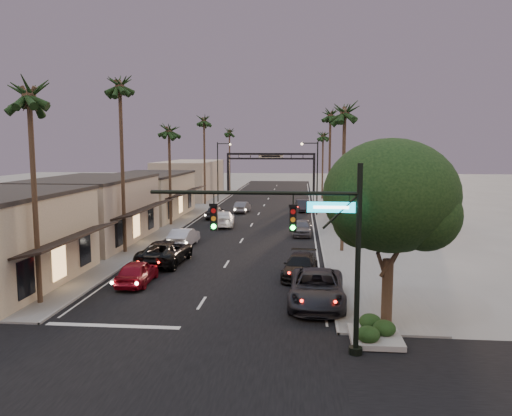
% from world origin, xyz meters
% --- Properties ---
extents(ground, '(200.00, 200.00, 0.00)m').
position_xyz_m(ground, '(0.00, 40.00, 0.00)').
color(ground, slate).
rests_on(ground, ground).
extents(road, '(14.00, 120.00, 0.02)m').
position_xyz_m(road, '(0.00, 45.00, 0.00)').
color(road, black).
rests_on(road, ground).
extents(cross_street, '(80.00, 12.00, 0.02)m').
position_xyz_m(cross_street, '(0.00, 0.00, 0.00)').
color(cross_street, black).
rests_on(cross_street, ground).
extents(sidewalk_left, '(5.00, 92.00, 0.12)m').
position_xyz_m(sidewalk_left, '(-9.50, 52.00, 0.06)').
color(sidewalk_left, slate).
rests_on(sidewalk_left, ground).
extents(sidewalk_right, '(5.00, 92.00, 0.12)m').
position_xyz_m(sidewalk_right, '(9.50, 52.00, 0.06)').
color(sidewalk_right, slate).
rests_on(sidewalk_right, ground).
extents(storefront_mid, '(8.00, 14.00, 5.50)m').
position_xyz_m(storefront_mid, '(-13.00, 26.00, 2.75)').
color(storefront_mid, gray).
rests_on(storefront_mid, ground).
extents(storefront_far, '(8.00, 16.00, 5.00)m').
position_xyz_m(storefront_far, '(-13.00, 42.00, 2.50)').
color(storefront_far, tan).
rests_on(storefront_far, ground).
extents(storefront_dist, '(8.00, 20.00, 6.00)m').
position_xyz_m(storefront_dist, '(-13.00, 65.00, 3.00)').
color(storefront_dist, gray).
rests_on(storefront_dist, ground).
extents(building_right, '(8.00, 18.00, 5.00)m').
position_xyz_m(building_right, '(14.00, 40.00, 2.50)').
color(building_right, gray).
rests_on(building_right, ground).
extents(traffic_signal, '(8.51, 0.22, 7.80)m').
position_xyz_m(traffic_signal, '(5.69, 4.00, 5.08)').
color(traffic_signal, black).
rests_on(traffic_signal, ground).
extents(corner_tree, '(6.20, 6.20, 8.80)m').
position_xyz_m(corner_tree, '(9.48, 7.45, 5.98)').
color(corner_tree, '#38281C').
rests_on(corner_tree, ground).
extents(planter, '(2.20, 2.60, 0.24)m').
position_xyz_m(planter, '(8.60, 5.50, 0.00)').
color(planter, gray).
rests_on(planter, ground).
extents(arch, '(15.20, 0.40, 7.27)m').
position_xyz_m(arch, '(0.00, 70.00, 5.53)').
color(arch, black).
rests_on(arch, ground).
extents(streetlight_right, '(2.13, 0.30, 9.00)m').
position_xyz_m(streetlight_right, '(6.92, 45.00, 5.33)').
color(streetlight_right, black).
rests_on(streetlight_right, ground).
extents(streetlight_left, '(2.13, 0.30, 9.00)m').
position_xyz_m(streetlight_left, '(-6.92, 58.00, 5.33)').
color(streetlight_left, black).
rests_on(streetlight_left, ground).
extents(palm_la, '(3.20, 3.20, 13.20)m').
position_xyz_m(palm_la, '(-8.60, 9.00, 11.44)').
color(palm_la, '#38281C').
rests_on(palm_la, ground).
extents(palm_lb, '(3.20, 3.20, 15.20)m').
position_xyz_m(palm_lb, '(-8.60, 22.00, 13.39)').
color(palm_lb, '#38281C').
rests_on(palm_lb, ground).
extents(palm_lc, '(3.20, 3.20, 12.20)m').
position_xyz_m(palm_lc, '(-8.60, 36.00, 10.47)').
color(palm_lc, '#38281C').
rests_on(palm_lc, ground).
extents(palm_ld, '(3.20, 3.20, 14.20)m').
position_xyz_m(palm_ld, '(-8.60, 55.00, 12.42)').
color(palm_ld, '#38281C').
rests_on(palm_ld, ground).
extents(palm_ra, '(3.20, 3.20, 13.20)m').
position_xyz_m(palm_ra, '(8.60, 24.00, 11.44)').
color(palm_ra, '#38281C').
rests_on(palm_ra, ground).
extents(palm_rb, '(3.20, 3.20, 14.20)m').
position_xyz_m(palm_rb, '(8.60, 44.00, 12.42)').
color(palm_rb, '#38281C').
rests_on(palm_rb, ground).
extents(palm_rc, '(3.20, 3.20, 12.20)m').
position_xyz_m(palm_rc, '(8.60, 64.00, 10.47)').
color(palm_rc, '#38281C').
rests_on(palm_rc, ground).
extents(palm_far, '(3.20, 3.20, 13.20)m').
position_xyz_m(palm_far, '(-8.30, 78.00, 11.44)').
color(palm_far, '#38281C').
rests_on(palm_far, ground).
extents(oncoming_red, '(1.86, 4.45, 1.50)m').
position_xyz_m(oncoming_red, '(-4.69, 13.34, 0.75)').
color(oncoming_red, maroon).
rests_on(oncoming_red, ground).
extents(oncoming_pickup, '(3.15, 6.27, 1.70)m').
position_xyz_m(oncoming_pickup, '(-4.43, 18.84, 0.85)').
color(oncoming_pickup, black).
rests_on(oncoming_pickup, ground).
extents(oncoming_silver, '(1.87, 4.77, 1.54)m').
position_xyz_m(oncoming_silver, '(-4.61, 25.23, 0.77)').
color(oncoming_silver, '#AFAFB5').
rests_on(oncoming_silver, ground).
extents(oncoming_white, '(2.85, 5.74, 1.60)m').
position_xyz_m(oncoming_white, '(-2.90, 35.95, 0.80)').
color(oncoming_white, white).
rests_on(oncoming_white, ground).
extents(oncoming_dgrey, '(1.85, 4.54, 1.54)m').
position_xyz_m(oncoming_dgrey, '(-4.74, 41.45, 0.77)').
color(oncoming_dgrey, black).
rests_on(oncoming_dgrey, ground).
extents(oncoming_grey_far, '(1.81, 4.37, 1.41)m').
position_xyz_m(oncoming_grey_far, '(-2.21, 46.95, 0.70)').
color(oncoming_grey_far, '#515156').
rests_on(oncoming_grey_far, ground).
extents(curbside_near, '(3.11, 6.44, 1.77)m').
position_xyz_m(curbside_near, '(6.20, 10.39, 0.88)').
color(curbside_near, black).
rests_on(curbside_near, ground).
extents(curbside_black, '(2.55, 5.21, 1.46)m').
position_xyz_m(curbside_black, '(5.30, 15.91, 0.73)').
color(curbside_black, black).
rests_on(curbside_black, ground).
extents(curbside_grey, '(1.88, 4.44, 1.50)m').
position_xyz_m(curbside_grey, '(5.43, 31.21, 0.75)').
color(curbside_grey, '#535359').
rests_on(curbside_grey, ground).
extents(curbside_far, '(2.10, 4.66, 1.48)m').
position_xyz_m(curbside_far, '(5.52, 48.85, 0.74)').
color(curbside_far, black).
rests_on(curbside_far, ground).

